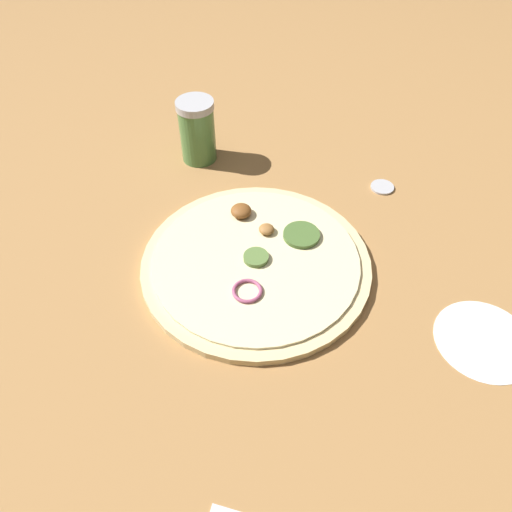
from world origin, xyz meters
TOP-DOWN VIEW (x-y plane):
  - ground_plane at (0.00, 0.00)m, footprint 3.00×3.00m
  - pizza at (0.00, 0.00)m, footprint 0.31×0.31m
  - spice_jar at (0.06, 0.26)m, footprint 0.06×0.06m
  - loose_cap at (0.26, 0.03)m, footprint 0.04×0.04m
  - flour_patch at (0.16, -0.26)m, footprint 0.12×0.12m

SIDE VIEW (x-z plane):
  - ground_plane at x=0.00m, z-range 0.00..0.00m
  - flour_patch at x=0.16m, z-range 0.00..0.00m
  - loose_cap at x=0.26m, z-range 0.00..0.01m
  - pizza at x=0.00m, z-range -0.01..0.02m
  - spice_jar at x=0.06m, z-range 0.00..0.11m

